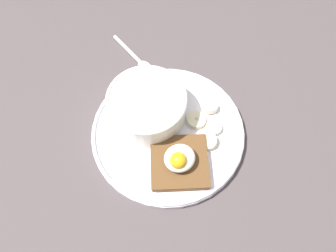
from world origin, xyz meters
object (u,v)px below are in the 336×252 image
at_px(oatmeal_bowl, 147,106).
at_px(banana_slice_right, 211,108).
at_px(banana_slice_front, 207,141).
at_px(banana_slice_left, 213,128).
at_px(spoon, 137,59).
at_px(poached_egg, 179,159).
at_px(banana_slice_back, 196,120).
at_px(toast_slice, 179,162).

xyz_separation_m(oatmeal_bowl, banana_slice_right, (-0.10, 0.05, -0.02)).
bearing_deg(banana_slice_front, banana_slice_left, -146.20).
height_order(oatmeal_bowl, spoon, oatmeal_bowl).
distance_m(poached_egg, banana_slice_back, 0.09).
height_order(banana_slice_left, spoon, banana_slice_left).
xyz_separation_m(poached_egg, spoon, (-0.05, -0.24, -0.04)).
height_order(banana_slice_front, banana_slice_left, banana_slice_front).
bearing_deg(banana_slice_front, banana_slice_right, -130.18).
bearing_deg(spoon, banana_slice_left, 100.50).
bearing_deg(oatmeal_bowl, poached_egg, 88.07).
xyz_separation_m(banana_slice_left, banana_slice_right, (-0.02, -0.03, 0.00)).
height_order(oatmeal_bowl, banana_slice_back, oatmeal_bowl).
xyz_separation_m(toast_slice, banana_slice_back, (-0.07, -0.05, -0.00)).
distance_m(toast_slice, banana_slice_right, 0.12).
distance_m(oatmeal_bowl, banana_slice_back, 0.09).
relative_size(banana_slice_back, banana_slice_right, 0.91).
relative_size(toast_slice, poached_egg, 2.48).
bearing_deg(toast_slice, spoon, -101.19).
distance_m(oatmeal_bowl, spoon, 0.14).
distance_m(toast_slice, banana_slice_front, 0.06).
bearing_deg(banana_slice_right, spoon, -71.97).
height_order(toast_slice, spoon, toast_slice).
distance_m(oatmeal_bowl, banana_slice_front, 0.12).
height_order(oatmeal_bowl, banana_slice_right, oatmeal_bowl).
bearing_deg(banana_slice_right, poached_egg, 29.86).
bearing_deg(toast_slice, banana_slice_back, -141.78).
distance_m(banana_slice_left, banana_slice_right, 0.04).
bearing_deg(banana_slice_right, banana_slice_left, 61.75).
relative_size(banana_slice_front, banana_slice_right, 0.95).
bearing_deg(banana_slice_left, oatmeal_bowl, -45.42).
distance_m(banana_slice_right, spoon, 0.19).
bearing_deg(poached_egg, toast_slice, -139.63).
bearing_deg(toast_slice, banana_slice_front, -171.78).
bearing_deg(banana_slice_front, oatmeal_bowl, -59.57).
height_order(oatmeal_bowl, toast_slice, oatmeal_bowl).
distance_m(banana_slice_front, spoon, 0.23).
bearing_deg(banana_slice_front, poached_egg, 9.18).
distance_m(toast_slice, banana_slice_left, 0.09).
relative_size(banana_slice_back, spoon, 0.29).
xyz_separation_m(toast_slice, banana_slice_right, (-0.11, -0.06, -0.00)).
bearing_deg(banana_slice_back, banana_slice_left, 121.60).
distance_m(oatmeal_bowl, toast_slice, 0.11).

